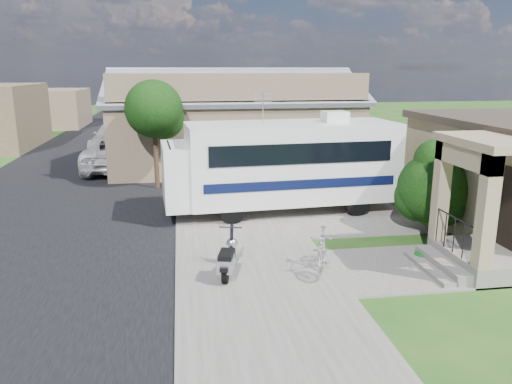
{
  "coord_description": "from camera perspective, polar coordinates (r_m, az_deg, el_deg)",
  "views": [
    {
      "loc": [
        -2.76,
        -12.28,
        5.03
      ],
      "look_at": [
        -0.5,
        2.5,
        1.3
      ],
      "focal_mm": 35.0,
      "sensor_mm": 36.0,
      "label": 1
    }
  ],
  "objects": [
    {
      "name": "ground",
      "position": [
        13.55,
        3.72,
        -7.81
      ],
      "size": [
        120.0,
        120.0,
        0.0
      ],
      "primitive_type": "plane",
      "color": "#1B4713"
    },
    {
      "name": "garden_hose",
      "position": [
        14.21,
        18.45,
        -7.07
      ],
      "size": [
        0.42,
        0.42,
        0.19
      ],
      "primitive_type": "cylinder",
      "color": "#13621C",
      "rests_on": "ground"
    },
    {
      "name": "shrub",
      "position": [
        16.37,
        19.72,
        0.77
      ],
      "size": [
        2.41,
        2.3,
        2.96
      ],
      "color": "#302015",
      "rests_on": "ground"
    },
    {
      "name": "pickup_truck",
      "position": [
        26.3,
        -15.28,
        4.46
      ],
      "size": [
        3.23,
        6.52,
        1.78
      ],
      "primitive_type": "imported",
      "rotation": [
        0.0,
        0.0,
        3.1
      ],
      "color": "silver",
      "rests_on": "ground"
    },
    {
      "name": "van",
      "position": [
        32.21,
        -15.68,
        6.1
      ],
      "size": [
        2.92,
        6.25,
        1.76
      ],
      "primitive_type": "imported",
      "rotation": [
        0.0,
        0.0,
        -0.07
      ],
      "color": "silver",
      "rests_on": "ground"
    },
    {
      "name": "street_tree_b",
      "position": [
        31.38,
        -10.59,
        10.8
      ],
      "size": [
        2.44,
        2.4,
        4.73
      ],
      "color": "#302015",
      "rests_on": "ground"
    },
    {
      "name": "scooter",
      "position": [
        12.32,
        -3.22,
        -7.64
      ],
      "size": [
        0.75,
        1.66,
        1.1
      ],
      "rotation": [
        0.0,
        0.0,
        -0.24
      ],
      "color": "black",
      "rests_on": "ground"
    },
    {
      "name": "sidewalk_slab",
      "position": [
        22.9,
        -4.08,
        1.37
      ],
      "size": [
        4.0,
        80.0,
        0.06
      ],
      "primitive_type": "cube",
      "color": "#5B5852",
      "rests_on": "ground"
    },
    {
      "name": "street_tree_a",
      "position": [
        21.42,
        -11.32,
        8.98
      ],
      "size": [
        2.44,
        2.4,
        4.58
      ],
      "color": "#302015",
      "rests_on": "ground"
    },
    {
      "name": "walk_slab",
      "position": [
        13.62,
        17.22,
        -8.22
      ],
      "size": [
        4.0,
        3.0,
        0.05
      ],
      "primitive_type": "cube",
      "color": "#5B5852",
      "rests_on": "ground"
    },
    {
      "name": "bicycle",
      "position": [
        12.67,
        7.5,
        -6.89
      ],
      "size": [
        1.1,
        1.85,
        1.07
      ],
      "primitive_type": "imported",
      "rotation": [
        0.0,
        0.0,
        -0.36
      ],
      "color": "#AEADB5",
      "rests_on": "ground"
    },
    {
      "name": "warehouse",
      "position": [
        26.56,
        -2.7,
        7.43
      ],
      "size": [
        12.5,
        8.4,
        5.04
      ],
      "color": "brown",
      "rests_on": "ground"
    },
    {
      "name": "driveway_slab",
      "position": [
        18.02,
        5.34,
        -2.18
      ],
      "size": [
        7.0,
        6.0,
        0.05
      ],
      "primitive_type": "cube",
      "color": "#5B5852",
      "rests_on": "ground"
    },
    {
      "name": "distant_bldg_near",
      "position": [
        47.99,
        -23.74,
        8.76
      ],
      "size": [
        8.0,
        7.0,
        3.2
      ],
      "primitive_type": "cube",
      "color": "brown",
      "rests_on": "ground"
    },
    {
      "name": "street_slab",
      "position": [
        23.32,
        -20.2,
        0.71
      ],
      "size": [
        9.0,
        80.0,
        0.02
      ],
      "primitive_type": "cube",
      "color": "black",
      "rests_on": "ground"
    },
    {
      "name": "street_tree_c",
      "position": [
        40.38,
        -10.21,
        11.07
      ],
      "size": [
        2.44,
        2.4,
        4.42
      ],
      "color": "#302015",
      "rests_on": "ground"
    },
    {
      "name": "motorhome",
      "position": [
        17.6,
        3.1,
        3.38
      ],
      "size": [
        8.28,
        3.08,
        4.17
      ],
      "rotation": [
        0.0,
        0.0,
        0.07
      ],
      "color": "silver",
      "rests_on": "ground"
    }
  ]
}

